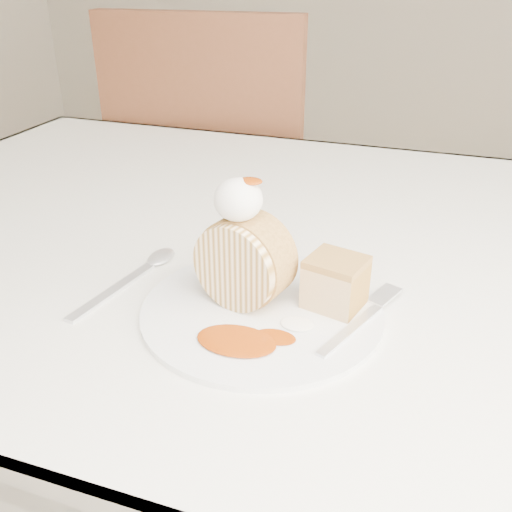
% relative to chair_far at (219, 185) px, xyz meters
% --- Properties ---
extents(table, '(1.40, 0.90, 0.75)m').
position_rel_chair_far_xyz_m(table, '(0.37, -0.61, 0.10)').
color(table, silver).
rests_on(table, ground).
extents(chair_far, '(0.50, 0.50, 0.98)m').
position_rel_chair_far_xyz_m(chair_far, '(0.00, 0.00, 0.00)').
color(chair_far, brown).
rests_on(chair_far, ground).
extents(plate, '(0.31, 0.31, 0.01)m').
position_rel_chair_far_xyz_m(plate, '(0.38, -0.80, 0.19)').
color(plate, white).
rests_on(plate, table).
extents(roulade_slice, '(0.10, 0.07, 0.09)m').
position_rel_chair_far_xyz_m(roulade_slice, '(0.36, -0.79, 0.24)').
color(roulade_slice, beige).
rests_on(roulade_slice, plate).
extents(cake_chunk, '(0.07, 0.06, 0.05)m').
position_rel_chair_far_xyz_m(cake_chunk, '(0.45, -0.77, 0.22)').
color(cake_chunk, '#B58544').
rests_on(cake_chunk, plate).
extents(whipped_cream, '(0.05, 0.05, 0.04)m').
position_rel_chair_far_xyz_m(whipped_cream, '(0.36, -0.79, 0.31)').
color(whipped_cream, white).
rests_on(whipped_cream, roulade_slice).
extents(caramel_drizzle, '(0.02, 0.02, 0.01)m').
position_rel_chair_far_xyz_m(caramel_drizzle, '(0.37, -0.79, 0.33)').
color(caramel_drizzle, '#8F3305').
rests_on(caramel_drizzle, whipped_cream).
extents(caramel_pool, '(0.09, 0.07, 0.00)m').
position_rel_chair_far_xyz_m(caramel_pool, '(0.38, -0.87, 0.20)').
color(caramel_pool, '#8F3305').
rests_on(caramel_pool, plate).
extents(fork, '(0.07, 0.15, 0.00)m').
position_rel_chair_far_xyz_m(fork, '(0.48, -0.81, 0.20)').
color(fork, silver).
rests_on(fork, plate).
extents(spoon, '(0.05, 0.17, 0.00)m').
position_rel_chair_far_xyz_m(spoon, '(0.21, -0.82, 0.19)').
color(spoon, silver).
rests_on(spoon, table).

